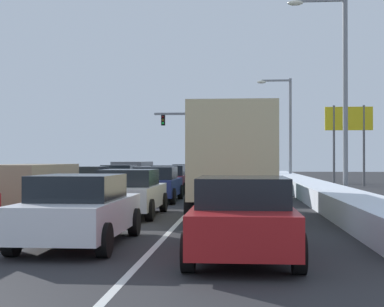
# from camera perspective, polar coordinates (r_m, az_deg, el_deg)

# --- Properties ---
(ground_plane) EXTENTS (121.65, 121.65, 0.00)m
(ground_plane) POSITION_cam_1_polar(r_m,az_deg,el_deg) (24.09, -3.61, -4.94)
(ground_plane) COLOR #28282B
(lane_stripe_between_right_lane_and_center_lane) EXTENTS (0.14, 51.47, 0.01)m
(lane_stripe_between_right_lane_and_center_lane) POSITION_cam_1_polar(r_m,az_deg,el_deg) (28.56, 1.13, -4.25)
(lane_stripe_between_right_lane_and_center_lane) COLOR silver
(lane_stripe_between_right_lane_and_center_lane) RESTS_ON ground
(lane_stripe_between_center_lane_and_left_lane) EXTENTS (0.14, 51.47, 0.01)m
(lane_stripe_between_center_lane_and_left_lane) POSITION_cam_1_polar(r_m,az_deg,el_deg) (28.97, -5.61, -4.19)
(lane_stripe_between_center_lane_and_left_lane) COLOR silver
(lane_stripe_between_center_lane_and_left_lane) RESTS_ON ground
(snow_bank_right_shoulder) EXTENTS (1.69, 51.47, 0.73)m
(snow_bank_right_shoulder) POSITION_cam_1_polar(r_m,az_deg,el_deg) (28.71, 11.77, -3.50)
(snow_bank_right_shoulder) COLOR silver
(snow_bank_right_shoulder) RESTS_ON ground
(snow_bank_left_shoulder) EXTENTS (1.65, 51.47, 0.60)m
(snow_bank_left_shoulder) POSITION_cam_1_polar(r_m,az_deg,el_deg) (30.34, -15.53, -3.45)
(snow_bank_left_shoulder) COLOR silver
(snow_bank_left_shoulder) RESTS_ON ground
(sedan_red_right_lane_nearest) EXTENTS (2.00, 4.50, 1.51)m
(sedan_red_right_lane_nearest) POSITION_cam_1_polar(r_m,az_deg,el_deg) (10.90, 5.03, -6.25)
(sedan_red_right_lane_nearest) COLOR maroon
(sedan_red_right_lane_nearest) RESTS_ON ground
(box_truck_right_lane_second) EXTENTS (2.53, 7.20, 3.36)m
(box_truck_right_lane_second) POSITION_cam_1_polar(r_m,az_deg,el_deg) (17.82, 4.10, -0.38)
(box_truck_right_lane_second) COLOR #937F60
(box_truck_right_lane_second) RESTS_ON ground
(suv_green_right_lane_third) EXTENTS (2.16, 4.90, 1.67)m
(suv_green_right_lane_third) POSITION_cam_1_polar(r_m,az_deg,el_deg) (26.71, 4.92, -2.33)
(suv_green_right_lane_third) COLOR #1E5633
(suv_green_right_lane_third) RESTS_ON ground
(suv_black_right_lane_fourth) EXTENTS (2.16, 4.90, 1.67)m
(suv_black_right_lane_fourth) POSITION_cam_1_polar(r_m,az_deg,el_deg) (33.15, 4.49, -1.98)
(suv_black_right_lane_fourth) COLOR black
(suv_black_right_lane_fourth) RESTS_ON ground
(suv_gray_right_lane_fifth) EXTENTS (2.16, 4.90, 1.67)m
(suv_gray_right_lane_fifth) POSITION_cam_1_polar(r_m,az_deg,el_deg) (39.41, 4.77, -1.75)
(suv_gray_right_lane_fifth) COLOR slate
(suv_gray_right_lane_fifth) RESTS_ON ground
(sedan_white_center_lane_nearest) EXTENTS (2.00, 4.50, 1.51)m
(sedan_white_center_lane_nearest) POSITION_cam_1_polar(r_m,az_deg,el_deg) (12.61, -11.04, -5.46)
(sedan_white_center_lane_nearest) COLOR silver
(sedan_white_center_lane_nearest) RESTS_ON ground
(sedan_silver_center_lane_second) EXTENTS (2.00, 4.50, 1.51)m
(sedan_silver_center_lane_second) POSITION_cam_1_polar(r_m,az_deg,el_deg) (18.81, -6.18, -3.84)
(sedan_silver_center_lane_second) COLOR #B7BABF
(sedan_silver_center_lane_second) RESTS_ON ground
(sedan_navy_center_lane_third) EXTENTS (2.00, 4.50, 1.51)m
(sedan_navy_center_lane_third) POSITION_cam_1_polar(r_m,az_deg,el_deg) (24.98, -3.55, -3.03)
(sedan_navy_center_lane_third) COLOR navy
(sedan_navy_center_lane_third) RESTS_ON ground
(sedan_maroon_center_lane_fourth) EXTENTS (2.00, 4.50, 1.51)m
(sedan_maroon_center_lane_fourth) POSITION_cam_1_polar(r_m,az_deg,el_deg) (30.56, -2.25, -2.58)
(sedan_maroon_center_lane_fourth) COLOR maroon
(sedan_maroon_center_lane_fourth) RESTS_ON ground
(sedan_charcoal_center_lane_fifth) EXTENTS (2.00, 4.50, 1.51)m
(sedan_charcoal_center_lane_fifth) POSITION_cam_1_polar(r_m,az_deg,el_deg) (36.78, -0.48, -2.24)
(sedan_charcoal_center_lane_fifth) COLOR #38383D
(sedan_charcoal_center_lane_fifth) RESTS_ON ground
(suv_tan_left_lane_second) EXTENTS (2.16, 4.90, 1.67)m
(suv_tan_left_lane_second) POSITION_cam_1_polar(r_m,az_deg,el_deg) (19.80, -15.80, -2.93)
(suv_tan_left_lane_second) COLOR #937F60
(suv_tan_left_lane_second) RESTS_ON ground
(sedan_green_left_lane_third) EXTENTS (2.00, 4.50, 1.51)m
(sedan_green_left_lane_third) POSITION_cam_1_polar(r_m,az_deg,el_deg) (26.58, -10.36, -2.87)
(sedan_green_left_lane_third) COLOR #1E5633
(sedan_green_left_lane_third) RESTS_ON ground
(sedan_black_left_lane_fourth) EXTENTS (2.00, 4.50, 1.51)m
(sedan_black_left_lane_fourth) POSITION_cam_1_polar(r_m,az_deg,el_deg) (32.47, -7.18, -2.46)
(sedan_black_left_lane_fourth) COLOR black
(sedan_black_left_lane_fourth) RESTS_ON ground
(suv_gray_left_lane_fifth) EXTENTS (2.16, 4.90, 1.67)m
(suv_gray_left_lane_fifth) POSITION_cam_1_polar(r_m,az_deg,el_deg) (38.43, -5.86, -1.78)
(suv_gray_left_lane_fifth) COLOR slate
(suv_gray_left_lane_fifth) RESTS_ON ground
(traffic_light_gantry) EXTENTS (10.94, 0.47, 6.20)m
(traffic_light_gantry) POSITION_cam_1_polar(r_m,az_deg,el_deg) (51.91, 3.90, 2.64)
(traffic_light_gantry) COLOR slate
(traffic_light_gantry) RESTS_ON ground
(street_lamp_right_near) EXTENTS (2.66, 0.36, 9.13)m
(street_lamp_right_near) POSITION_cam_1_polar(r_m,az_deg,el_deg) (26.71, 14.23, 7.09)
(street_lamp_right_near) COLOR gray
(street_lamp_right_near) RESTS_ON ground
(street_lamp_right_mid) EXTENTS (2.66, 0.36, 8.07)m
(street_lamp_right_mid) POSITION_cam_1_polar(r_m,az_deg,el_deg) (45.07, 9.25, 3.27)
(street_lamp_right_mid) COLOR gray
(street_lamp_right_mid) RESTS_ON ground
(roadside_sign_right) EXTENTS (3.20, 0.16, 5.50)m
(roadside_sign_right) POSITION_cam_1_polar(r_m,az_deg,el_deg) (40.54, 15.26, 2.54)
(roadside_sign_right) COLOR #59595B
(roadside_sign_right) RESTS_ON ground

